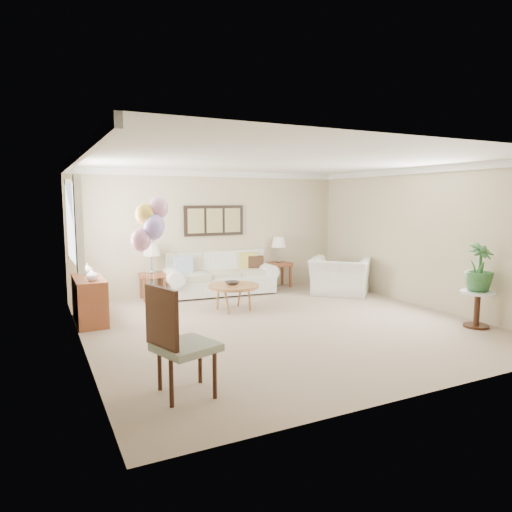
# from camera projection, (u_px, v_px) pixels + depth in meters

# --- Properties ---
(ground_plane) EXTENTS (6.00, 6.00, 0.00)m
(ground_plane) POSITION_uv_depth(u_px,v_px,m) (281.00, 324.00, 7.38)
(ground_plane) COLOR tan
(room_shell) EXTENTS (6.04, 6.04, 2.60)m
(room_shell) POSITION_uv_depth(u_px,v_px,m) (273.00, 223.00, 7.22)
(room_shell) COLOR #BCB18E
(room_shell) RESTS_ON ground
(wall_art_triptych) EXTENTS (1.35, 0.06, 0.65)m
(wall_art_triptych) POSITION_uv_depth(u_px,v_px,m) (214.00, 221.00, 9.83)
(wall_art_triptych) COLOR black
(wall_art_triptych) RESTS_ON ground
(sofa) EXTENTS (2.49, 1.07, 0.89)m
(sofa) POSITION_uv_depth(u_px,v_px,m) (220.00, 277.00, 9.72)
(sofa) COLOR white
(sofa) RESTS_ON ground
(end_table_left) EXTENTS (0.49, 0.44, 0.53)m
(end_table_left) POSITION_uv_depth(u_px,v_px,m) (152.00, 278.00, 9.14)
(end_table_left) COLOR brown
(end_table_left) RESTS_ON ground
(end_table_right) EXTENTS (0.52, 0.47, 0.56)m
(end_table_right) POSITION_uv_depth(u_px,v_px,m) (279.00, 266.00, 10.49)
(end_table_right) COLOR brown
(end_table_right) RESTS_ON ground
(lamp_left) EXTENTS (0.34, 0.34, 0.60)m
(lamp_left) POSITION_uv_depth(u_px,v_px,m) (152.00, 251.00, 9.07)
(lamp_left) COLOR gray
(lamp_left) RESTS_ON end_table_left
(lamp_right) EXTENTS (0.33, 0.33, 0.59)m
(lamp_right) POSITION_uv_depth(u_px,v_px,m) (279.00, 243.00, 10.43)
(lamp_right) COLOR gray
(lamp_right) RESTS_ON end_table_right
(coffee_table) EXTENTS (0.93, 0.93, 0.47)m
(coffee_table) POSITION_uv_depth(u_px,v_px,m) (234.00, 287.00, 8.25)
(coffee_table) COLOR #A2663E
(coffee_table) RESTS_ON ground
(decor_bowl) EXTENTS (0.27, 0.27, 0.06)m
(decor_bowl) POSITION_uv_depth(u_px,v_px,m) (232.00, 283.00, 8.26)
(decor_bowl) COLOR #2D2824
(decor_bowl) RESTS_ON coffee_table
(armchair) EXTENTS (1.57, 1.57, 0.77)m
(armchair) POSITION_uv_depth(u_px,v_px,m) (340.00, 276.00, 9.66)
(armchair) COLOR white
(armchair) RESTS_ON ground
(side_table) EXTENTS (0.53, 0.53, 0.57)m
(side_table) POSITION_uv_depth(u_px,v_px,m) (478.00, 300.00, 7.14)
(side_table) COLOR silver
(side_table) RESTS_ON ground
(potted_plant) EXTENTS (0.44, 0.44, 0.75)m
(potted_plant) POSITION_uv_depth(u_px,v_px,m) (479.00, 267.00, 7.10)
(potted_plant) COLOR #225122
(potted_plant) RESTS_ON side_table
(accent_chair) EXTENTS (0.70, 0.70, 1.14)m
(accent_chair) POSITION_uv_depth(u_px,v_px,m) (178.00, 339.00, 4.61)
(accent_chair) COLOR gray
(accent_chair) RESTS_ON ground
(credenza) EXTENTS (0.46, 1.20, 0.74)m
(credenza) POSITION_uv_depth(u_px,v_px,m) (89.00, 300.00, 7.46)
(credenza) COLOR brown
(credenza) RESTS_ON ground
(vase_white) EXTENTS (0.23, 0.23, 0.20)m
(vase_white) POSITION_uv_depth(u_px,v_px,m) (92.00, 275.00, 7.09)
(vase_white) COLOR white
(vase_white) RESTS_ON credenza
(vase_sage) EXTENTS (0.21, 0.21, 0.19)m
(vase_sage) POSITION_uv_depth(u_px,v_px,m) (87.00, 269.00, 7.68)
(vase_sage) COLOR beige
(vase_sage) RESTS_ON credenza
(balloon_cluster) EXTENTS (0.63, 0.48, 2.05)m
(balloon_cluster) POSITION_uv_depth(u_px,v_px,m) (151.00, 224.00, 7.02)
(balloon_cluster) COLOR gray
(balloon_cluster) RESTS_ON ground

